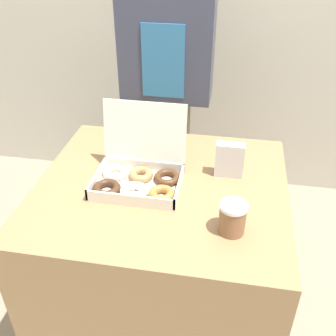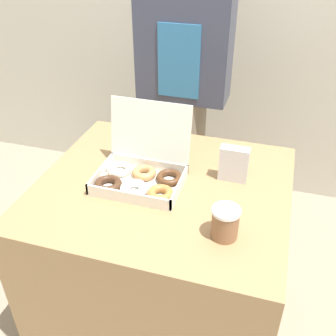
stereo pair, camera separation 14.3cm
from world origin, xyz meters
name	(u,v)px [view 1 (the left image)]	position (x,y,z in m)	size (l,w,h in m)	color
ground_plane	(163,306)	(0.00, 0.00, 0.00)	(14.00, 14.00, 0.00)	gray
table	(162,252)	(0.00, 0.00, 0.37)	(0.98, 0.88, 0.74)	#99754C
donut_box	(138,176)	(-0.09, -0.01, 0.78)	(0.36, 0.30, 0.29)	silver
coffee_cup	(232,218)	(0.28, -0.22, 0.80)	(0.09, 0.09, 0.11)	#8C6042
napkin_holder	(229,160)	(0.25, 0.12, 0.81)	(0.11, 0.05, 0.14)	silver
person_customer	(167,86)	(-0.09, 0.66, 0.89)	(0.45, 0.25, 1.62)	gray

